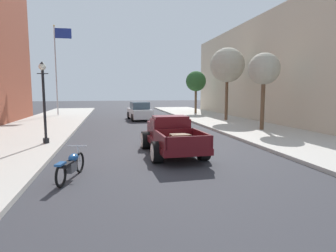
% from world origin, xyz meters
% --- Properties ---
extents(ground_plane, '(140.00, 140.00, 0.00)m').
position_xyz_m(ground_plane, '(0.00, 0.00, 0.00)').
color(ground_plane, '#333338').
extents(sidewalk_right, '(5.50, 64.00, 0.15)m').
position_xyz_m(sidewalk_right, '(7.25, 0.00, 0.07)').
color(sidewalk_right, '#B7B2A8').
rests_on(sidewalk_right, ground).
extents(building_right_storefront, '(12.00, 28.00, 8.89)m').
position_xyz_m(building_right_storefront, '(16.00, 11.50, 4.44)').
color(building_right_storefront, beige).
rests_on(building_right_storefront, ground).
extents(hotrod_truck_maroon, '(2.29, 4.98, 1.58)m').
position_xyz_m(hotrod_truck_maroon, '(0.25, -0.42, 0.75)').
color(hotrod_truck_maroon, '#510F14').
rests_on(hotrod_truck_maroon, ground).
extents(motorcycle_parked, '(0.76, 2.07, 0.93)m').
position_xyz_m(motorcycle_parked, '(-3.42, -3.48, 0.44)').
color(motorcycle_parked, black).
rests_on(motorcycle_parked, ground).
extents(car_background_white, '(2.10, 4.41, 1.65)m').
position_xyz_m(car_background_white, '(0.41, 14.07, 0.77)').
color(car_background_white, silver).
rests_on(car_background_white, ground).
extents(street_lamp_near, '(0.50, 0.32, 3.85)m').
position_xyz_m(street_lamp_near, '(-5.29, 2.21, 2.39)').
color(street_lamp_near, black).
rests_on(street_lamp_near, sidewalk_left).
extents(flagpole, '(1.74, 0.16, 9.16)m').
position_xyz_m(flagpole, '(-7.38, 19.31, 5.77)').
color(flagpole, '#B2B2B7').
rests_on(flagpole, sidewalk_left).
extents(street_tree_nearest, '(2.01, 2.01, 4.91)m').
position_xyz_m(street_tree_nearest, '(7.43, 4.69, 3.99)').
color(street_tree_nearest, brown).
rests_on(street_tree_nearest, sidewalk_right).
extents(street_tree_second, '(2.93, 2.93, 6.17)m').
position_xyz_m(street_tree_second, '(7.68, 11.12, 4.83)').
color(street_tree_second, brown).
rests_on(street_tree_second, sidewalk_right).
extents(street_tree_third, '(2.28, 2.28, 4.76)m').
position_xyz_m(street_tree_third, '(7.38, 19.22, 3.73)').
color(street_tree_third, brown).
rests_on(street_tree_third, sidewalk_right).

